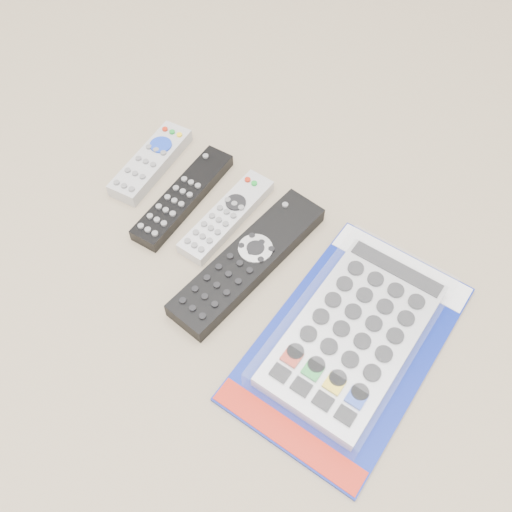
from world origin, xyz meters
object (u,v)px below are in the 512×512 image
Objects in this scene: jumbo_remote_packaged at (354,333)px; remote_large_black at (248,261)px; remote_small_grey at (151,162)px; remote_silver_dvd at (227,216)px; remote_slim_black at (183,197)px.

remote_large_black is at bearing 174.64° from jumbo_remote_packaged.
remote_small_grey is at bearing 168.74° from jumbo_remote_packaged.
remote_silver_dvd is 0.53× the size of jumbo_remote_packaged.
remote_slim_black is at bearing -172.82° from remote_silver_dvd.
remote_slim_black is 0.07m from remote_silver_dvd.
remote_large_black is (0.15, -0.03, 0.00)m from remote_slim_black.
remote_slim_black is at bearing 170.54° from remote_large_black.
remote_slim_black is 0.61× the size of jumbo_remote_packaged.
remote_large_black is at bearing -22.31° from remote_small_grey.
jumbo_remote_packaged is (0.25, -0.05, 0.01)m from remote_silver_dvd.
remote_silver_dvd is (0.16, -0.01, -0.00)m from remote_small_grey.
remote_small_grey is 0.50× the size of jumbo_remote_packaged.
remote_large_black is (0.08, -0.04, 0.00)m from remote_silver_dvd.
remote_large_black reaches higher than remote_silver_dvd.
remote_small_grey is 0.82× the size of remote_slim_black.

